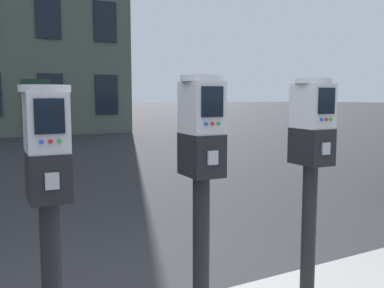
# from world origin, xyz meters

# --- Properties ---
(parking_meter_near_kerb) EXTENTS (0.23, 0.26, 1.41)m
(parking_meter_near_kerb) POSITION_xyz_m (-0.58, -0.32, 1.11)
(parking_meter_near_kerb) COLOR black
(parking_meter_near_kerb) RESTS_ON sidewalk_slab
(parking_meter_twin_adjacent) EXTENTS (0.23, 0.26, 1.46)m
(parking_meter_twin_adjacent) POSITION_xyz_m (0.19, -0.32, 1.15)
(parking_meter_twin_adjacent) COLOR black
(parking_meter_twin_adjacent) RESTS_ON sidewalk_slab
(parking_meter_end_of_row) EXTENTS (0.23, 0.26, 1.46)m
(parking_meter_end_of_row) POSITION_xyz_m (0.97, -0.32, 1.15)
(parking_meter_end_of_row) COLOR black
(parking_meter_end_of_row) RESTS_ON sidewalk_slab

